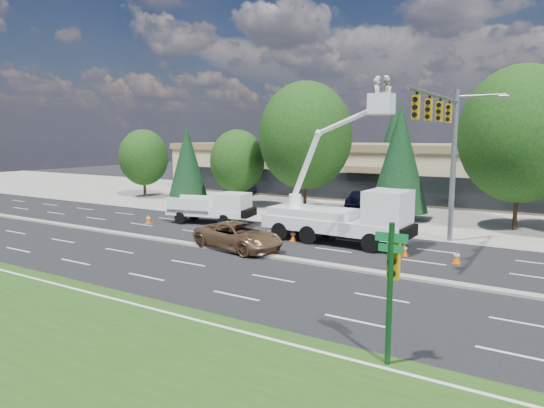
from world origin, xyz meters
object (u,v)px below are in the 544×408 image
Objects in this scene: street_sign_pole at (391,278)px; minivan at (238,236)px; utility_pickup at (214,211)px; signal_mast at (447,141)px; bucket_truck at (348,209)px.

street_sign_pole is 0.73× the size of minivan.
utility_pickup is 8.42m from minivan.
utility_pickup reaches higher than minivan.
signal_mast is 1.86× the size of minivan.
signal_mast is 6.67m from bucket_truck.
street_sign_pole reaches higher than minivan.
signal_mast is 1.62× the size of utility_pickup.
signal_mast is 2.54× the size of street_sign_pole.
street_sign_pole is 0.64× the size of utility_pickup.
street_sign_pole is 0.42× the size of bucket_truck.
signal_mast is 16.66m from utility_pickup.
bucket_truck is 1.75× the size of minivan.
bucket_truck reaches higher than minivan.
minivan is (6.20, -5.69, -0.18)m from utility_pickup.
utility_pickup is (-15.84, -0.75, -5.12)m from signal_mast.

